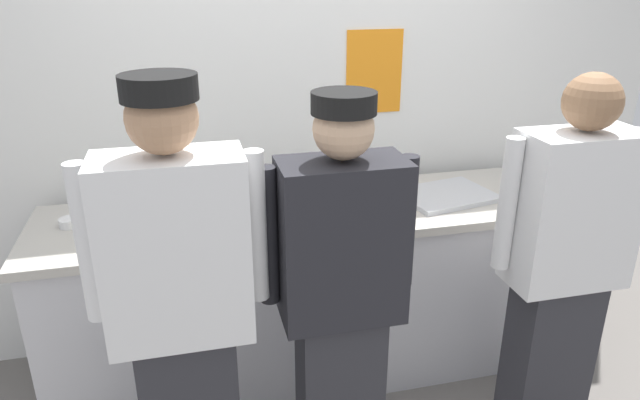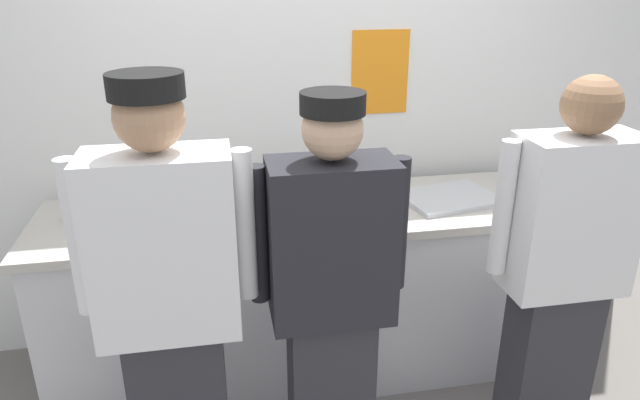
{
  "view_description": "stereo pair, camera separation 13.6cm",
  "coord_description": "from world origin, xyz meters",
  "px_view_note": "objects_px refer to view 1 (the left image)",
  "views": [
    {
      "loc": [
        -0.6,
        -2.1,
        1.96
      ],
      "look_at": [
        -0.01,
        0.32,
        0.95
      ],
      "focal_mm": 32.34,
      "sensor_mm": 36.0,
      "label": 1
    },
    {
      "loc": [
        -0.47,
        -2.13,
        1.96
      ],
      "look_at": [
        -0.01,
        0.32,
        0.95
      ],
      "focal_mm": 32.34,
      "sensor_mm": 36.0,
      "label": 2
    }
  ],
  "objects_px": {
    "squeeze_bottle_primary": "(107,219)",
    "chef_center": "(341,293)",
    "chef_far_right": "(563,264)",
    "sheet_tray": "(446,195)",
    "ramekin_orange_sauce": "(70,222)",
    "mixing_bowl_steel": "(282,197)",
    "plate_stack_front": "(526,191)",
    "chef_near_left": "(182,308)",
    "ramekin_yellow_sauce": "(161,206)",
    "plate_stack_rear": "(180,217)",
    "deli_cup": "(111,206)"
  },
  "relations": [
    {
      "from": "chef_near_left",
      "to": "ramekin_orange_sauce",
      "type": "relative_size",
      "value": 18.21
    },
    {
      "from": "chef_center",
      "to": "mixing_bowl_steel",
      "type": "relative_size",
      "value": 4.62
    },
    {
      "from": "deli_cup",
      "to": "mixing_bowl_steel",
      "type": "bearing_deg",
      "value": -9.33
    },
    {
      "from": "plate_stack_front",
      "to": "mixing_bowl_steel",
      "type": "bearing_deg",
      "value": 172.05
    },
    {
      "from": "plate_stack_front",
      "to": "plate_stack_rear",
      "type": "distance_m",
      "value": 1.66
    },
    {
      "from": "chef_far_right",
      "to": "sheet_tray",
      "type": "height_order",
      "value": "chef_far_right"
    },
    {
      "from": "chef_far_right",
      "to": "plate_stack_rear",
      "type": "xyz_separation_m",
      "value": [
        -1.49,
        0.64,
        0.09
      ]
    },
    {
      "from": "deli_cup",
      "to": "squeeze_bottle_primary",
      "type": "bearing_deg",
      "value": -86.75
    },
    {
      "from": "chef_far_right",
      "to": "plate_stack_rear",
      "type": "height_order",
      "value": "chef_far_right"
    },
    {
      "from": "sheet_tray",
      "to": "chef_near_left",
      "type": "bearing_deg",
      "value": -150.89
    },
    {
      "from": "squeeze_bottle_primary",
      "to": "chef_center",
      "type": "bearing_deg",
      "value": -35.01
    },
    {
      "from": "plate_stack_front",
      "to": "sheet_tray",
      "type": "height_order",
      "value": "plate_stack_front"
    },
    {
      "from": "plate_stack_front",
      "to": "deli_cup",
      "type": "xyz_separation_m",
      "value": [
        -1.97,
        0.29,
        -0.0
      ]
    },
    {
      "from": "ramekin_yellow_sauce",
      "to": "plate_stack_rear",
      "type": "bearing_deg",
      "value": -68.26
    },
    {
      "from": "sheet_tray",
      "to": "ramekin_yellow_sauce",
      "type": "distance_m",
      "value": 1.39
    },
    {
      "from": "chef_far_right",
      "to": "squeeze_bottle_primary",
      "type": "bearing_deg",
      "value": 161.17
    },
    {
      "from": "plate_stack_front",
      "to": "sheet_tray",
      "type": "bearing_deg",
      "value": 160.63
    },
    {
      "from": "mixing_bowl_steel",
      "to": "squeeze_bottle_primary",
      "type": "distance_m",
      "value": 0.78
    },
    {
      "from": "ramekin_yellow_sauce",
      "to": "chef_center",
      "type": "bearing_deg",
      "value": -52.43
    },
    {
      "from": "ramekin_yellow_sauce",
      "to": "chef_far_right",
      "type": "bearing_deg",
      "value": -28.31
    },
    {
      "from": "chef_center",
      "to": "chef_far_right",
      "type": "height_order",
      "value": "chef_far_right"
    },
    {
      "from": "chef_center",
      "to": "ramekin_yellow_sauce",
      "type": "xyz_separation_m",
      "value": [
        -0.64,
        0.84,
        0.08
      ]
    },
    {
      "from": "chef_near_left",
      "to": "sheet_tray",
      "type": "height_order",
      "value": "chef_near_left"
    },
    {
      "from": "chef_center",
      "to": "ramekin_orange_sauce",
      "type": "xyz_separation_m",
      "value": [
        -1.04,
        0.76,
        0.07
      ]
    },
    {
      "from": "chef_far_right",
      "to": "deli_cup",
      "type": "height_order",
      "value": "chef_far_right"
    },
    {
      "from": "sheet_tray",
      "to": "chef_center",
      "type": "bearing_deg",
      "value": -137.07
    },
    {
      "from": "chef_far_right",
      "to": "sheet_tray",
      "type": "xyz_separation_m",
      "value": [
        -0.19,
        0.69,
        0.05
      ]
    },
    {
      "from": "chef_far_right",
      "to": "plate_stack_front",
      "type": "distance_m",
      "value": 0.6
    },
    {
      "from": "sheet_tray",
      "to": "ramekin_orange_sauce",
      "type": "relative_size",
      "value": 4.89
    },
    {
      "from": "plate_stack_front",
      "to": "squeeze_bottle_primary",
      "type": "xyz_separation_m",
      "value": [
        -1.95,
        0.04,
        0.04
      ]
    },
    {
      "from": "chef_far_right",
      "to": "ramekin_yellow_sauce",
      "type": "xyz_separation_m",
      "value": [
        -1.57,
        0.85,
        0.07
      ]
    },
    {
      "from": "ramekin_orange_sauce",
      "to": "deli_cup",
      "type": "bearing_deg",
      "value": 29.39
    },
    {
      "from": "chef_center",
      "to": "sheet_tray",
      "type": "height_order",
      "value": "chef_center"
    },
    {
      "from": "chef_near_left",
      "to": "mixing_bowl_steel",
      "type": "height_order",
      "value": "chef_near_left"
    },
    {
      "from": "plate_stack_rear",
      "to": "deli_cup",
      "type": "relative_size",
      "value": 2.43
    },
    {
      "from": "chef_center",
      "to": "ramekin_yellow_sauce",
      "type": "height_order",
      "value": "chef_center"
    },
    {
      "from": "chef_far_right",
      "to": "ramekin_orange_sauce",
      "type": "height_order",
      "value": "chef_far_right"
    },
    {
      "from": "ramekin_orange_sauce",
      "to": "deli_cup",
      "type": "height_order",
      "value": "deli_cup"
    },
    {
      "from": "chef_near_left",
      "to": "plate_stack_rear",
      "type": "bearing_deg",
      "value": 89.25
    },
    {
      "from": "deli_cup",
      "to": "chef_far_right",
      "type": "bearing_deg",
      "value": -25.6
    },
    {
      "from": "chef_near_left",
      "to": "squeeze_bottle_primary",
      "type": "height_order",
      "value": "chef_near_left"
    },
    {
      "from": "plate_stack_front",
      "to": "mixing_bowl_steel",
      "type": "relative_size",
      "value": 0.58
    },
    {
      "from": "plate_stack_rear",
      "to": "deli_cup",
      "type": "xyz_separation_m",
      "value": [
        -0.31,
        0.22,
        -0.0
      ]
    },
    {
      "from": "sheet_tray",
      "to": "deli_cup",
      "type": "height_order",
      "value": "deli_cup"
    },
    {
      "from": "chef_center",
      "to": "mixing_bowl_steel",
      "type": "xyz_separation_m",
      "value": [
        -0.09,
        0.72,
        0.11
      ]
    },
    {
      "from": "chef_near_left",
      "to": "chef_far_right",
      "type": "height_order",
      "value": "chef_near_left"
    },
    {
      "from": "mixing_bowl_steel",
      "to": "deli_cup",
      "type": "height_order",
      "value": "mixing_bowl_steel"
    },
    {
      "from": "chef_near_left",
      "to": "sheet_tray",
      "type": "relative_size",
      "value": 3.72
    },
    {
      "from": "plate_stack_front",
      "to": "squeeze_bottle_primary",
      "type": "bearing_deg",
      "value": 178.78
    },
    {
      "from": "mixing_bowl_steel",
      "to": "deli_cup",
      "type": "bearing_deg",
      "value": 170.67
    }
  ]
}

